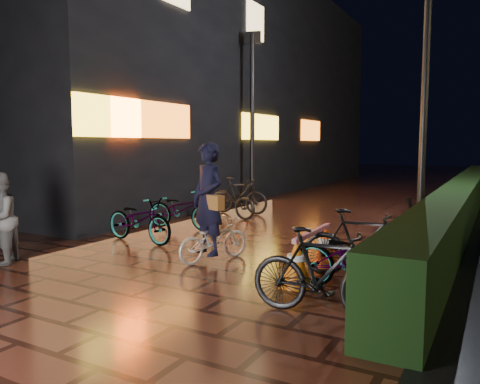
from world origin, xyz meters
The scene contains 10 objects.
ground centered at (0.00, 0.00, 0.00)m, with size 80.00×80.00×0.00m, color #381911.
hedge centered at (3.30, 8.00, 0.50)m, with size 0.70×20.00×1.00m, color black.
storefront_block centered at (-9.50, 11.50, 4.50)m, with size 12.09×22.00×9.00m.
lamp_post_hedge centered at (2.73, 4.07, 2.97)m, with size 0.52×0.17×5.39m.
lamp_post_sf centered at (-3.00, 7.44, 3.07)m, with size 0.53×0.23×5.58m.
cyclist centered at (-0.09, 0.39, 0.75)m, with size 0.96×1.50×2.03m.
traffic_barrier centered at (1.72, 0.42, 0.35)m, with size 0.46×1.75×0.70m.
cart_assembly centered at (3.03, 2.47, 0.57)m, with size 0.63×0.66×1.10m.
parked_bikes_storefront centered at (-2.30, 3.32, 0.48)m, with size 1.98×5.14×1.04m.
parked_bikes_hedge centered at (2.46, -0.21, 0.50)m, with size 1.92×2.38×1.04m.
Camera 1 is at (4.16, -6.20, 2.00)m, focal length 35.00 mm.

